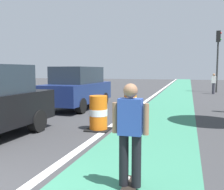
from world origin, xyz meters
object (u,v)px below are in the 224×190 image
(traffic_barrel_mid, at_px, (130,100))
(pedestrian_crossing, at_px, (214,83))
(traffic_barrel_front, at_px, (98,113))
(parked_suv_second, at_px, (78,87))
(traffic_light_corner, at_px, (218,50))
(skateboarder_on_lane, at_px, (130,134))

(traffic_barrel_mid, relative_size, pedestrian_crossing, 0.68)
(traffic_barrel_front, bearing_deg, parked_suv_second, 121.31)
(traffic_barrel_front, bearing_deg, traffic_barrel_mid, 87.32)
(traffic_barrel_front, height_order, pedestrian_crossing, pedestrian_crossing)
(traffic_barrel_front, bearing_deg, pedestrian_crossing, 72.15)
(parked_suv_second, xyz_separation_m, traffic_light_corner, (7.48, 11.59, 2.47))
(traffic_light_corner, bearing_deg, traffic_barrel_mid, -111.72)
(skateboarder_on_lane, relative_size, traffic_light_corner, 0.33)
(traffic_light_corner, bearing_deg, pedestrian_crossing, -103.19)
(traffic_barrel_front, bearing_deg, skateboarder_on_lane, -63.73)
(traffic_barrel_mid, distance_m, pedestrian_crossing, 11.23)
(parked_suv_second, bearing_deg, traffic_barrel_front, -58.69)
(traffic_barrel_mid, bearing_deg, pedestrian_crossing, 67.03)
(traffic_light_corner, bearing_deg, parked_suv_second, -122.82)
(parked_suv_second, xyz_separation_m, traffic_barrel_mid, (2.72, -0.35, -0.50))
(parked_suv_second, xyz_separation_m, pedestrian_crossing, (7.10, 9.98, -0.17))
(parked_suv_second, xyz_separation_m, traffic_barrel_front, (2.54, -4.18, -0.50))
(skateboarder_on_lane, bearing_deg, traffic_barrel_mid, 102.45)
(traffic_barrel_mid, height_order, traffic_light_corner, traffic_light_corner)
(skateboarder_on_lane, xyz_separation_m, traffic_barrel_mid, (-1.67, 7.58, -0.38))
(traffic_barrel_front, height_order, traffic_barrel_mid, same)
(skateboarder_on_lane, height_order, traffic_light_corner, traffic_light_corner)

